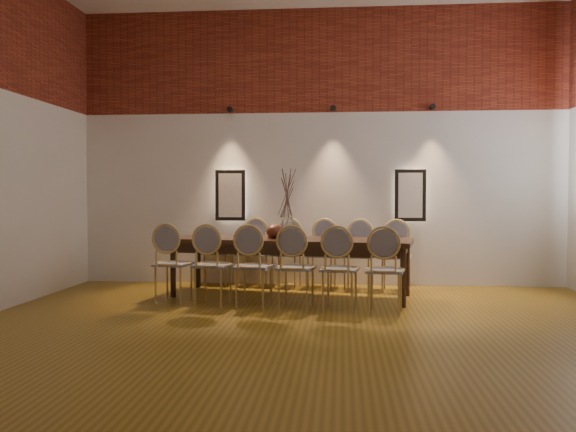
# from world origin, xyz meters

# --- Properties ---
(floor) EXTENTS (7.00, 7.00, 0.02)m
(floor) POSITION_xyz_m (0.00, 0.00, -0.01)
(floor) COLOR olive
(floor) RESTS_ON ground
(wall_back) EXTENTS (7.00, 0.10, 4.00)m
(wall_back) POSITION_xyz_m (0.00, 3.55, 2.00)
(wall_back) COLOR silver
(wall_back) RESTS_ON ground
(brick_band_back) EXTENTS (7.00, 0.02, 1.50)m
(brick_band_back) POSITION_xyz_m (0.00, 3.48, 3.25)
(brick_band_back) COLOR maroon
(brick_band_back) RESTS_ON ground
(niche_left) EXTENTS (0.36, 0.06, 0.66)m
(niche_left) POSITION_xyz_m (-1.30, 3.45, 1.30)
(niche_left) COLOR #FFEAC6
(niche_left) RESTS_ON wall_back
(niche_right) EXTENTS (0.36, 0.06, 0.66)m
(niche_right) POSITION_xyz_m (1.30, 3.45, 1.30)
(niche_right) COLOR #FFEAC6
(niche_right) RESTS_ON wall_back
(spot_fixture_left) EXTENTS (0.08, 0.10, 0.08)m
(spot_fixture_left) POSITION_xyz_m (-1.30, 3.42, 2.55)
(spot_fixture_left) COLOR black
(spot_fixture_left) RESTS_ON wall_back
(spot_fixture_mid) EXTENTS (0.08, 0.10, 0.08)m
(spot_fixture_mid) POSITION_xyz_m (0.20, 3.42, 2.55)
(spot_fixture_mid) COLOR black
(spot_fixture_mid) RESTS_ON wall_back
(spot_fixture_right) EXTENTS (0.08, 0.10, 0.08)m
(spot_fixture_right) POSITION_xyz_m (1.60, 3.42, 2.55)
(spot_fixture_right) COLOR black
(spot_fixture_right) RESTS_ON wall_back
(dining_table) EXTENTS (3.17, 1.46, 0.75)m
(dining_table) POSITION_xyz_m (-0.32, 2.38, 0.38)
(dining_table) COLOR #351E11
(dining_table) RESTS_ON floor
(chair_near_a) EXTENTS (0.51, 0.51, 0.94)m
(chair_near_a) POSITION_xyz_m (-1.70, 1.82, 0.47)
(chair_near_a) COLOR tan
(chair_near_a) RESTS_ON floor
(chair_near_b) EXTENTS (0.51, 0.51, 0.94)m
(chair_near_b) POSITION_xyz_m (-1.20, 1.74, 0.47)
(chair_near_b) COLOR tan
(chair_near_b) RESTS_ON floor
(chair_near_c) EXTENTS (0.51, 0.51, 0.94)m
(chair_near_c) POSITION_xyz_m (-0.70, 1.66, 0.47)
(chair_near_c) COLOR tan
(chair_near_c) RESTS_ON floor
(chair_near_d) EXTENTS (0.51, 0.51, 0.94)m
(chair_near_d) POSITION_xyz_m (-0.20, 1.58, 0.47)
(chair_near_d) COLOR tan
(chair_near_d) RESTS_ON floor
(chair_near_e) EXTENTS (0.51, 0.51, 0.94)m
(chair_near_e) POSITION_xyz_m (0.31, 1.50, 0.47)
(chair_near_e) COLOR tan
(chair_near_e) RESTS_ON floor
(chair_near_f) EXTENTS (0.51, 0.51, 0.94)m
(chair_near_f) POSITION_xyz_m (0.81, 1.41, 0.47)
(chair_near_f) COLOR tan
(chair_near_f) RESTS_ON floor
(chair_far_a) EXTENTS (0.51, 0.51, 0.94)m
(chair_far_a) POSITION_xyz_m (-1.46, 3.34, 0.47)
(chair_far_a) COLOR tan
(chair_far_a) RESTS_ON floor
(chair_far_b) EXTENTS (0.51, 0.51, 0.94)m
(chair_far_b) POSITION_xyz_m (-0.95, 3.26, 0.47)
(chair_far_b) COLOR tan
(chair_far_b) RESTS_ON floor
(chair_far_c) EXTENTS (0.51, 0.51, 0.94)m
(chair_far_c) POSITION_xyz_m (-0.45, 3.18, 0.47)
(chair_far_c) COLOR tan
(chair_far_c) RESTS_ON floor
(chair_far_d) EXTENTS (0.51, 0.51, 0.94)m
(chair_far_d) POSITION_xyz_m (0.05, 3.10, 0.47)
(chair_far_d) COLOR tan
(chair_far_d) RESTS_ON floor
(chair_far_e) EXTENTS (0.51, 0.51, 0.94)m
(chair_far_e) POSITION_xyz_m (0.55, 3.02, 0.47)
(chair_far_e) COLOR tan
(chair_far_e) RESTS_ON floor
(chair_far_f) EXTENTS (0.51, 0.51, 0.94)m
(chair_far_f) POSITION_xyz_m (1.06, 2.93, 0.47)
(chair_far_f) COLOR tan
(chair_far_f) RESTS_ON floor
(vase) EXTENTS (0.14, 0.14, 0.30)m
(vase) POSITION_xyz_m (-0.37, 2.39, 0.90)
(vase) COLOR silver
(vase) RESTS_ON dining_table
(dried_branches) EXTENTS (0.50, 0.50, 0.70)m
(dried_branches) POSITION_xyz_m (-0.37, 2.39, 1.35)
(dried_branches) COLOR brown
(dried_branches) RESTS_ON vase
(bowl) EXTENTS (0.24, 0.24, 0.18)m
(bowl) POSITION_xyz_m (-0.52, 2.36, 0.84)
(bowl) COLOR #5D2819
(bowl) RESTS_ON dining_table
(book) EXTENTS (0.29, 0.22, 0.03)m
(book) POSITION_xyz_m (-0.48, 2.48, 0.77)
(book) COLOR #912665
(book) RESTS_ON dining_table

